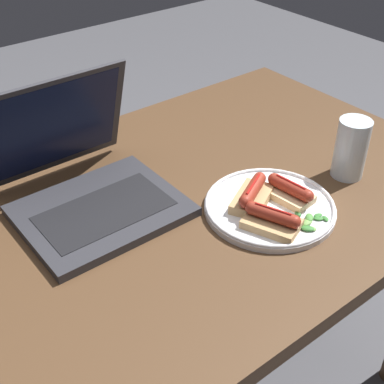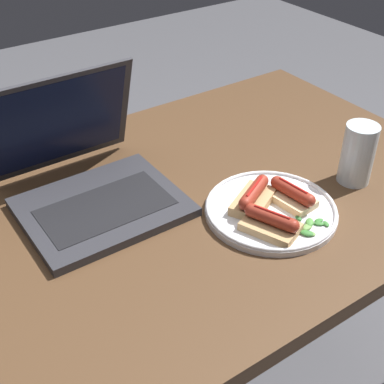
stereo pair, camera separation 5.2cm
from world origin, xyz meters
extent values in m
cube|color=#4C331E|center=(0.00, 0.00, 0.69)|extent=(1.48, 0.78, 0.04)
cylinder|color=#4C331E|center=(0.65, 0.30, 0.34)|extent=(0.06, 0.06, 0.68)
cube|color=#2D2D33|center=(-0.03, 0.06, 0.72)|extent=(0.30, 0.25, 0.02)
cube|color=black|center=(-0.03, 0.04, 0.73)|extent=(0.25, 0.14, 0.00)
cube|color=#2D2D33|center=(-0.03, 0.22, 0.84)|extent=(0.30, 0.08, 0.22)
cube|color=#0C1433|center=(-0.03, 0.21, 0.84)|extent=(0.27, 0.06, 0.20)
cylinder|color=silver|center=(0.24, -0.14, 0.72)|extent=(0.26, 0.26, 0.01)
torus|color=silver|center=(0.24, -0.14, 0.73)|extent=(0.26, 0.26, 0.01)
cube|color=tan|center=(0.19, -0.19, 0.73)|extent=(0.10, 0.12, 0.02)
cylinder|color=maroon|center=(0.19, -0.19, 0.75)|extent=(0.06, 0.09, 0.03)
sphere|color=maroon|center=(0.21, -0.22, 0.75)|extent=(0.03, 0.03, 0.03)
sphere|color=maroon|center=(0.17, -0.15, 0.75)|extent=(0.03, 0.03, 0.03)
cylinder|color=red|center=(0.19, -0.19, 0.77)|extent=(0.03, 0.07, 0.01)
cube|color=#D6B784|center=(0.28, -0.14, 0.73)|extent=(0.07, 0.10, 0.01)
cylinder|color=maroon|center=(0.28, -0.14, 0.75)|extent=(0.03, 0.08, 0.03)
sphere|color=maroon|center=(0.28, -0.10, 0.75)|extent=(0.03, 0.03, 0.03)
sphere|color=maroon|center=(0.29, -0.18, 0.75)|extent=(0.03, 0.03, 0.03)
cylinder|color=red|center=(0.28, -0.14, 0.77)|extent=(0.01, 0.07, 0.01)
cube|color=tan|center=(0.21, -0.11, 0.73)|extent=(0.12, 0.10, 0.02)
cylinder|color=maroon|center=(0.21, -0.11, 0.76)|extent=(0.09, 0.06, 0.03)
sphere|color=maroon|center=(0.25, -0.09, 0.76)|extent=(0.03, 0.03, 0.03)
sphere|color=maroon|center=(0.18, -0.13, 0.76)|extent=(0.03, 0.03, 0.03)
cylinder|color=red|center=(0.21, -0.11, 0.77)|extent=(0.07, 0.04, 0.00)
ellipsoid|color=#4C8E3D|center=(0.26, -0.21, 0.73)|extent=(0.03, 0.03, 0.01)
ellipsoid|color=#2D662D|center=(0.26, -0.19, 0.73)|extent=(0.01, 0.02, 0.01)
ellipsoid|color=#387A33|center=(0.28, -0.22, 0.73)|extent=(0.02, 0.01, 0.00)
ellipsoid|color=#387A33|center=(0.29, -0.23, 0.73)|extent=(0.02, 0.02, 0.00)
ellipsoid|color=#387A33|center=(0.24, -0.23, 0.73)|extent=(0.03, 0.03, 0.01)
ellipsoid|color=#709E4C|center=(0.24, -0.24, 0.73)|extent=(0.02, 0.03, 0.01)
ellipsoid|color=#387A33|center=(0.28, -0.23, 0.73)|extent=(0.02, 0.02, 0.01)
ellipsoid|color=#709E4C|center=(0.25, -0.22, 0.73)|extent=(0.03, 0.02, 0.01)
cylinder|color=silver|center=(0.46, -0.15, 0.78)|extent=(0.07, 0.07, 0.13)
camera|label=1|loc=(-0.40, -0.70, 1.36)|focal=50.00mm
camera|label=2|loc=(-0.36, -0.73, 1.36)|focal=50.00mm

